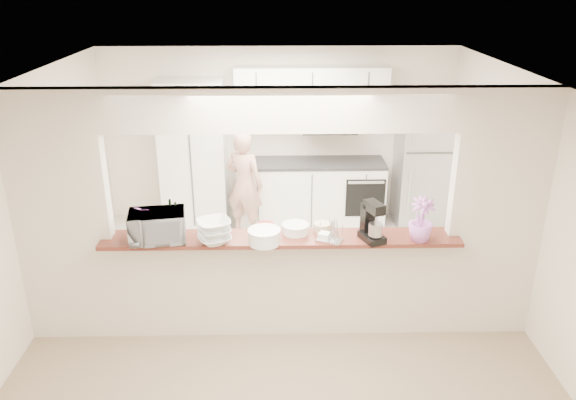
{
  "coord_description": "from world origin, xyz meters",
  "views": [
    {
      "loc": [
        -0.03,
        -4.86,
        3.41
      ],
      "look_at": [
        0.07,
        0.3,
        1.32
      ],
      "focal_mm": 35.0,
      "sensor_mm": 36.0,
      "label": 1
    }
  ],
  "objects_px": {
    "toaster_oven": "(157,226)",
    "person": "(244,185)",
    "refrigerator": "(423,168)",
    "stand_mixer": "(372,223)"
  },
  "relations": [
    {
      "from": "toaster_oven",
      "to": "person",
      "type": "relative_size",
      "value": 0.34
    },
    {
      "from": "refrigerator",
      "to": "stand_mixer",
      "type": "relative_size",
      "value": 4.38
    },
    {
      "from": "toaster_oven",
      "to": "person",
      "type": "xyz_separation_m",
      "value": [
        0.67,
        2.4,
        -0.49
      ]
    },
    {
      "from": "toaster_oven",
      "to": "stand_mixer",
      "type": "bearing_deg",
      "value": -9.88
    },
    {
      "from": "stand_mixer",
      "to": "person",
      "type": "bearing_deg",
      "value": 118.49
    },
    {
      "from": "refrigerator",
      "to": "stand_mixer",
      "type": "distance_m",
      "value": 3.07
    },
    {
      "from": "stand_mixer",
      "to": "person",
      "type": "distance_m",
      "value": 2.82
    },
    {
      "from": "toaster_oven",
      "to": "stand_mixer",
      "type": "xyz_separation_m",
      "value": [
        1.99,
        -0.04,
        0.03
      ]
    },
    {
      "from": "person",
      "to": "refrigerator",
      "type": "bearing_deg",
      "value": -147.71
    },
    {
      "from": "refrigerator",
      "to": "person",
      "type": "relative_size",
      "value": 1.14
    }
  ]
}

